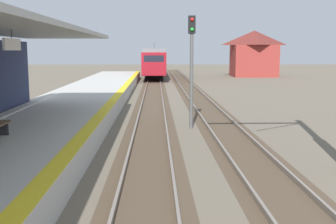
{
  "coord_description": "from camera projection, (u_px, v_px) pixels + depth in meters",
  "views": [
    {
      "loc": [
        2.15,
        0.6,
        3.64
      ],
      "look_at": [
        2.45,
        10.94,
        2.1
      ],
      "focal_mm": 44.32,
      "sensor_mm": 36.0,
      "label": 1
    }
  ],
  "objects": [
    {
      "name": "rail_signal_post",
      "position": [
        192.0,
        60.0,
        19.03
      ],
      "size": [
        0.32,
        0.34,
        5.2
      ],
      "color": "#4C4C4C",
      "rests_on": "ground"
    },
    {
      "name": "track_pair_middle",
      "position": [
        222.0,
        126.0,
        19.8
      ],
      "size": [
        2.34,
        120.0,
        0.16
      ],
      "color": "#4C3D2D",
      "rests_on": "ground"
    },
    {
      "name": "track_pair_nearest_platform",
      "position": [
        151.0,
        127.0,
        19.7
      ],
      "size": [
        2.34,
        120.0,
        0.16
      ],
      "color": "#4C3D2D",
      "rests_on": "ground"
    },
    {
      "name": "station_platform",
      "position": [
        33.0,
        136.0,
        15.57
      ],
      "size": [
        5.0,
        80.0,
        0.91
      ],
      "color": "#B7B5AD",
      "rests_on": "ground"
    },
    {
      "name": "approaching_train",
      "position": [
        154.0,
        61.0,
        56.26
      ],
      "size": [
        2.93,
        19.6,
        4.76
      ],
      "color": "maroon",
      "rests_on": "ground"
    },
    {
      "name": "distant_trackside_house",
      "position": [
        254.0,
        53.0,
        58.12
      ],
      "size": [
        6.6,
        5.28,
        6.4
      ],
      "color": "maroon",
      "rests_on": "ground"
    }
  ]
}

